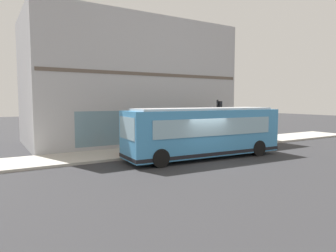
{
  "coord_description": "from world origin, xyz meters",
  "views": [
    {
      "loc": [
        -13.79,
        10.79,
        3.52
      ],
      "look_at": [
        3.09,
        0.51,
        1.85
      ],
      "focal_mm": 32.29,
      "sensor_mm": 36.0,
      "label": 1
    }
  ],
  "objects": [
    {
      "name": "fire_hydrant",
      "position": [
        4.12,
        -7.02,
        0.51
      ],
      "size": [
        0.35,
        0.35,
        0.74
      ],
      "color": "yellow",
      "rests_on": "sidewalk_curb"
    },
    {
      "name": "ground",
      "position": [
        0.0,
        0.0,
        0.0
      ],
      "size": [
        120.0,
        120.0,
        0.0
      ],
      "primitive_type": "plane",
      "color": "#2D2D30"
    },
    {
      "name": "traffic_light_near_corner",
      "position": [
        3.13,
        -3.87,
        2.54
      ],
      "size": [
        0.32,
        0.49,
        3.43
      ],
      "color": "black",
      "rests_on": "sidewalk_curb"
    },
    {
      "name": "newspaper_vending_box",
      "position": [
        3.64,
        3.39,
        0.6
      ],
      "size": [
        0.44,
        0.43,
        0.9
      ],
      "color": "#BF3F19",
      "rests_on": "sidewalk_curb"
    },
    {
      "name": "building_corner",
      "position": [
        10.62,
        0.0,
        4.95
      ],
      "size": [
        8.94,
        16.52,
        9.92
      ],
      "color": "#A8A8AD",
      "rests_on": "ground"
    },
    {
      "name": "pedestrian_walking_along_curb",
      "position": [
        4.97,
        -1.42,
        1.04
      ],
      "size": [
        0.32,
        0.32,
        1.56
      ],
      "color": "#B23338",
      "rests_on": "sidewalk_curb"
    },
    {
      "name": "pedestrian_by_light_pole",
      "position": [
        5.21,
        -7.21,
        1.1
      ],
      "size": [
        0.32,
        0.32,
        1.66
      ],
      "color": "#3359A5",
      "rests_on": "sidewalk_curb"
    },
    {
      "name": "pedestrian_near_hydrant",
      "position": [
        3.97,
        -5.71,
        1.15
      ],
      "size": [
        0.32,
        0.32,
        1.74
      ],
      "color": "#99994C",
      "rests_on": "sidewalk_curb"
    },
    {
      "name": "city_bus_nearside",
      "position": [
        0.79,
        -0.66,
        1.55
      ],
      "size": [
        3.04,
        10.16,
        3.07
      ],
      "color": "#3F8CC6",
      "rests_on": "ground"
    },
    {
      "name": "sidewalk_curb",
      "position": [
        4.39,
        0.0,
        0.07
      ],
      "size": [
        3.59,
        40.0,
        0.15
      ],
      "primitive_type": "cube",
      "color": "#B2ADA3",
      "rests_on": "ground"
    }
  ]
}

